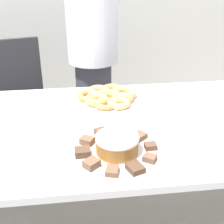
{
  "coord_description": "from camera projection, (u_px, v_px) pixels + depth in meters",
  "views": [
    {
      "loc": [
        -0.17,
        -1.21,
        1.42
      ],
      "look_at": [
        -0.02,
        -0.0,
        0.8
      ],
      "focal_mm": 50.0,
      "sensor_mm": 36.0,
      "label": 1
    }
  ],
  "objects": [
    {
      "name": "table",
      "position": [
        117.0,
        138.0,
        1.44
      ],
      "size": [
        1.94,
        0.89,
        0.74
      ],
      "color": "silver",
      "rests_on": "ground_plane"
    },
    {
      "name": "person_standing",
      "position": [
        93.0,
        52.0,
        2.0
      ],
      "size": [
        0.32,
        0.32,
        1.61
      ],
      "color": "#383842",
      "rests_on": "ground_plane"
    },
    {
      "name": "office_chair_left",
      "position": [
        19.0,
        109.0,
        2.23
      ],
      "size": [
        0.53,
        0.53,
        0.9
      ],
      "rotation": [
        0.0,
        0.0,
        0.22
      ],
      "color": "black",
      "rests_on": "ground_plane"
    },
    {
      "name": "plate_cake",
      "position": [
        117.0,
        153.0,
        1.19
      ],
      "size": [
        0.36,
        0.36,
        0.01
      ],
      "color": "white",
      "rests_on": "table"
    },
    {
      "name": "plate_donuts",
      "position": [
        108.0,
        101.0,
        1.6
      ],
      "size": [
        0.36,
        0.36,
        0.01
      ],
      "color": "white",
      "rests_on": "table"
    },
    {
      "name": "frosted_cake",
      "position": [
        117.0,
        144.0,
        1.17
      ],
      "size": [
        0.16,
        0.16,
        0.07
      ],
      "color": "#9E662D",
      "rests_on": "plate_cake"
    },
    {
      "name": "lamington_0",
      "position": [
        82.0,
        152.0,
        1.16
      ],
      "size": [
        0.06,
        0.05,
        0.03
      ],
      "rotation": [
        0.0,
        0.0,
        3.19
      ],
      "color": "#513828",
      "rests_on": "plate_cake"
    },
    {
      "name": "lamington_1",
      "position": [
        92.0,
        164.0,
        1.1
      ],
      "size": [
        0.07,
        0.07,
        0.03
      ],
      "rotation": [
        0.0,
        0.0,
        3.82
      ],
      "color": "brown",
      "rests_on": "plate_cake"
    },
    {
      "name": "lamington_2",
      "position": [
        112.0,
        171.0,
        1.07
      ],
      "size": [
        0.06,
        0.06,
        0.02
      ],
      "rotation": [
        0.0,
        0.0,
        4.45
      ],
      "color": "brown",
      "rests_on": "plate_cake"
    },
    {
      "name": "lamington_3",
      "position": [
        135.0,
        168.0,
        1.08
      ],
      "size": [
        0.07,
        0.07,
        0.02
      ],
      "rotation": [
        0.0,
        0.0,
        5.08
      ],
      "color": "#513828",
      "rests_on": "plate_cake"
    },
    {
      "name": "lamington_4",
      "position": [
        150.0,
        158.0,
        1.13
      ],
      "size": [
        0.06,
        0.06,
        0.02
      ],
      "rotation": [
        0.0,
        0.0,
        5.71
      ],
      "color": "brown",
      "rests_on": "plate_cake"
    },
    {
      "name": "lamington_5",
      "position": [
        150.0,
        146.0,
        1.2
      ],
      "size": [
        0.05,
        0.04,
        0.02
      ],
      "rotation": [
        0.0,
        0.0,
        6.33
      ],
      "color": "brown",
      "rests_on": "plate_cake"
    },
    {
      "name": "lamington_6",
      "position": [
        139.0,
        136.0,
        1.26
      ],
      "size": [
        0.07,
        0.07,
        0.02
      ],
      "rotation": [
        0.0,
        0.0,
        6.96
      ],
      "color": "brown",
      "rests_on": "plate_cake"
    },
    {
      "name": "lamington_7",
      "position": [
        121.0,
        131.0,
        1.3
      ],
      "size": [
        0.06,
        0.06,
        0.03
      ],
      "rotation": [
        0.0,
        0.0,
        7.59
      ],
      "color": "brown",
      "rests_on": "plate_cake"
    },
    {
      "name": "lamington_8",
      "position": [
        102.0,
        133.0,
        1.28
      ],
      "size": [
        0.06,
        0.07,
        0.03
      ],
      "rotation": [
        0.0,
        0.0,
        8.22
      ],
      "color": "brown",
      "rests_on": "plate_cake"
    },
    {
      "name": "lamington_9",
      "position": [
        87.0,
        141.0,
        1.23
      ],
      "size": [
        0.06,
        0.06,
        0.03
      ],
      "rotation": [
        0.0,
        0.0,
        8.85
      ],
      "color": "brown",
      "rests_on": "plate_cake"
    },
    {
      "name": "donut_0",
      "position": [
        108.0,
        97.0,
        1.6
      ],
      "size": [
        0.1,
        0.1,
        0.03
      ],
      "color": "#C68447",
      "rests_on": "plate_donuts"
    },
    {
      "name": "donut_1",
      "position": [
        124.0,
        93.0,
        1.63
      ],
      "size": [
        0.13,
        0.13,
        0.04
      ],
      "color": "#E5AD66",
      "rests_on": "plate_donuts"
    },
    {
      "name": "donut_2",
      "position": [
        112.0,
        90.0,
        1.67
      ],
      "size": [
        0.11,
        0.11,
        0.04
      ],
      "color": "#D18E4C",
      "rests_on": "plate_donuts"
    },
    {
      "name": "donut_3",
      "position": [
        98.0,
        91.0,
        1.65
      ],
      "size": [
        0.12,
        0.12,
        0.04
      ],
      "color": "#E5AD66",
      "rests_on": "plate_donuts"
    },
    {
      "name": "donut_4",
      "position": [
        89.0,
        96.0,
        1.61
      ],
      "size": [
        0.12,
        0.12,
        0.03
      ],
      "color": "#C68447",
      "rests_on": "plate_donuts"
    },
    {
      "name": "donut_5",
      "position": [
        97.0,
        100.0,
        1.56
      ],
      "size": [
        0.12,
        0.12,
        0.04
      ],
      "color": "tan",
      "rests_on": "plate_donuts"
    },
    {
      "name": "donut_6",
      "position": [
        105.0,
        104.0,
        1.53
      ],
      "size": [
        0.12,
        0.12,
        0.03
      ],
      "color": "#D18E4C",
      "rests_on": "plate_donuts"
    },
    {
      "name": "donut_7",
      "position": [
        119.0,
        103.0,
        1.53
      ],
      "size": [
        0.12,
        0.12,
        0.03
      ],
      "color": "#E5AD66",
      "rests_on": "plate_donuts"
    },
    {
      "name": "donut_8",
      "position": [
        123.0,
        98.0,
        1.59
      ],
      "size": [
        0.11,
        0.11,
        0.03
      ],
      "color": "#C68447",
      "rests_on": "plate_donuts"
    },
    {
      "name": "napkin",
      "position": [
        216.0,
        112.0,
        1.5
      ],
      "size": [
        0.15,
        0.13,
        0.01
      ],
      "color": "white",
      "rests_on": "table"
    }
  ]
}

